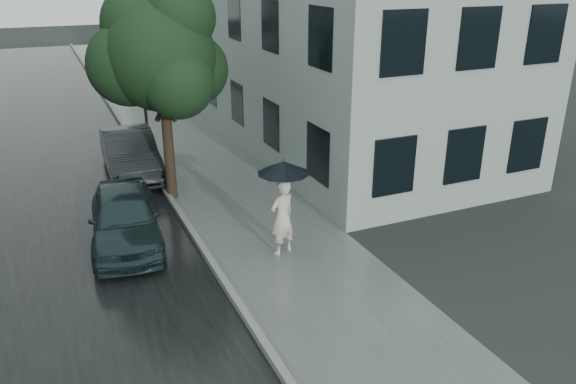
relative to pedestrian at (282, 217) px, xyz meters
name	(u,v)px	position (x,y,z in m)	size (l,w,h in m)	color
ground	(299,278)	(-0.12, -1.19, -0.92)	(120.00, 120.00, 0.00)	black
sidewalk	(178,134)	(0.13, 10.81, -0.91)	(3.50, 60.00, 0.01)	slate
kerb_near	(131,138)	(-1.69, 10.81, -0.84)	(0.15, 60.00, 0.15)	slate
asphalt_road	(33,151)	(-5.19, 10.81, -0.92)	(6.85, 60.00, 0.00)	black
building_near	(237,2)	(5.35, 18.31, 3.58)	(7.02, 36.00, 9.00)	gray
pedestrian	(282,217)	(0.00, 0.00, 0.00)	(0.66, 0.44, 1.82)	beige
umbrella	(284,167)	(0.05, 0.03, 1.19)	(1.50, 1.50, 1.36)	black
street_tree	(160,54)	(-1.57, 4.53, 3.14)	(3.81, 3.46, 5.92)	#332619
lamp_post	(137,68)	(-1.17, 11.01, 1.76)	(0.83, 0.43, 4.65)	black
car_near	(125,217)	(-3.23, 1.99, -0.23)	(1.60, 3.99, 1.36)	#1A2A2C
car_far	(130,153)	(-2.32, 6.84, -0.20)	(1.50, 4.31, 1.42)	black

